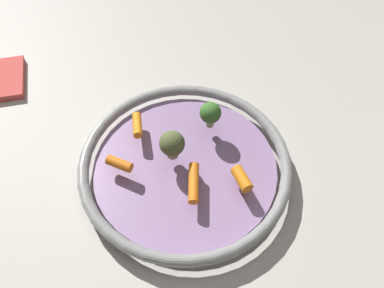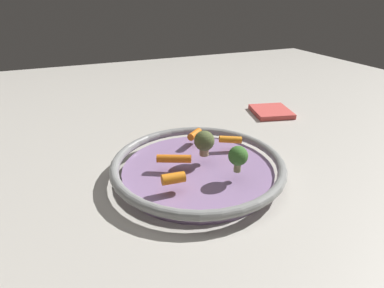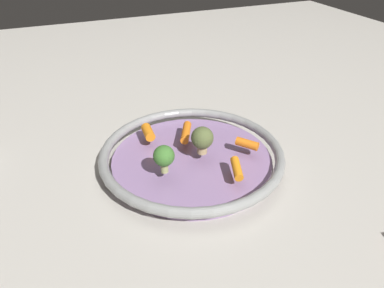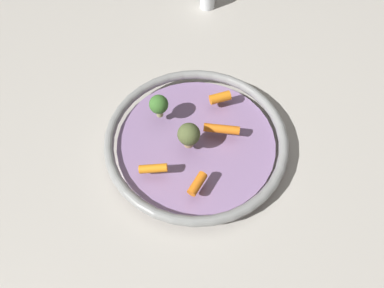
{
  "view_description": "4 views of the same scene",
  "coord_description": "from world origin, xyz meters",
  "px_view_note": "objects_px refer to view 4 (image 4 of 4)",
  "views": [
    {
      "loc": [
        -0.16,
        -0.37,
        0.63
      ],
      "look_at": [
        0.01,
        0.0,
        0.07
      ],
      "focal_mm": 42.19,
      "sensor_mm": 36.0,
      "label": 1
    },
    {
      "loc": [
        0.51,
        -0.23,
        0.34
      ],
      "look_at": [
        -0.01,
        -0.01,
        0.07
      ],
      "focal_mm": 30.13,
      "sensor_mm": 36.0,
      "label": 2
    },
    {
      "loc": [
        0.22,
        0.53,
        0.41
      ],
      "look_at": [
        0.01,
        0.02,
        0.06
      ],
      "focal_mm": 34.38,
      "sensor_mm": 36.0,
      "label": 3
    },
    {
      "loc": [
        -0.35,
        0.14,
        0.59
      ],
      "look_at": [
        -0.02,
        0.02,
        0.06
      ],
      "focal_mm": 33.94,
      "sensor_mm": 36.0,
      "label": 4
    }
  ],
  "objects_px": {
    "serving_bowl": "(196,141)",
    "baby_carrot_right": "(220,98)",
    "baby_carrot_near_rim": "(153,168)",
    "broccoli_floret_mid": "(159,105)",
    "broccoli_floret_edge": "(189,135)",
    "baby_carrot_back": "(222,129)",
    "baby_carrot_left": "(197,184)"
  },
  "relations": [
    {
      "from": "serving_bowl",
      "to": "baby_carrot_right",
      "type": "xyz_separation_m",
      "value": [
        0.06,
        -0.07,
        0.03
      ]
    },
    {
      "from": "baby_carrot_near_rim",
      "to": "broccoli_floret_mid",
      "type": "relative_size",
      "value": 0.97
    },
    {
      "from": "baby_carrot_near_rim",
      "to": "baby_carrot_right",
      "type": "bearing_deg",
      "value": -58.21
    },
    {
      "from": "baby_carrot_near_rim",
      "to": "broccoli_floret_mid",
      "type": "distance_m",
      "value": 0.12
    },
    {
      "from": "baby_carrot_near_rim",
      "to": "broccoli_floret_mid",
      "type": "xyz_separation_m",
      "value": [
        0.11,
        -0.05,
        0.02
      ]
    },
    {
      "from": "broccoli_floret_edge",
      "to": "broccoli_floret_mid",
      "type": "xyz_separation_m",
      "value": [
        0.08,
        0.03,
        0.0
      ]
    },
    {
      "from": "baby_carrot_back",
      "to": "broccoli_floret_mid",
      "type": "xyz_separation_m",
      "value": [
        0.08,
        0.1,
        0.02
      ]
    },
    {
      "from": "baby_carrot_back",
      "to": "baby_carrot_near_rim",
      "type": "xyz_separation_m",
      "value": [
        -0.04,
        0.14,
        -0.0
      ]
    },
    {
      "from": "broccoli_floret_edge",
      "to": "serving_bowl",
      "type": "bearing_deg",
      "value": -56.54
    },
    {
      "from": "serving_bowl",
      "to": "broccoli_floret_edge",
      "type": "distance_m",
      "value": 0.05
    },
    {
      "from": "baby_carrot_left",
      "to": "serving_bowl",
      "type": "bearing_deg",
      "value": -19.82
    },
    {
      "from": "baby_carrot_right",
      "to": "baby_carrot_left",
      "type": "relative_size",
      "value": 0.96
    },
    {
      "from": "baby_carrot_near_rim",
      "to": "baby_carrot_left",
      "type": "bearing_deg",
      "value": -131.71
    },
    {
      "from": "baby_carrot_right",
      "to": "broccoli_floret_mid",
      "type": "distance_m",
      "value": 0.12
    },
    {
      "from": "serving_bowl",
      "to": "broccoli_floret_mid",
      "type": "bearing_deg",
      "value": 34.82
    },
    {
      "from": "serving_bowl",
      "to": "baby_carrot_near_rim",
      "type": "xyz_separation_m",
      "value": [
        -0.04,
        0.1,
        0.03
      ]
    },
    {
      "from": "serving_bowl",
      "to": "broccoli_floret_mid",
      "type": "relative_size",
      "value": 6.86
    },
    {
      "from": "baby_carrot_back",
      "to": "baby_carrot_right",
      "type": "distance_m",
      "value": 0.07
    },
    {
      "from": "baby_carrot_right",
      "to": "baby_carrot_left",
      "type": "distance_m",
      "value": 0.19
    },
    {
      "from": "baby_carrot_right",
      "to": "broccoli_floret_mid",
      "type": "relative_size",
      "value": 0.81
    },
    {
      "from": "baby_carrot_back",
      "to": "broccoli_floret_edge",
      "type": "relative_size",
      "value": 1.27
    },
    {
      "from": "baby_carrot_back",
      "to": "baby_carrot_left",
      "type": "bearing_deg",
      "value": 137.54
    },
    {
      "from": "baby_carrot_right",
      "to": "broccoli_floret_edge",
      "type": "bearing_deg",
      "value": 128.94
    },
    {
      "from": "baby_carrot_right",
      "to": "baby_carrot_near_rim",
      "type": "height_order",
      "value": "baby_carrot_right"
    },
    {
      "from": "baby_carrot_back",
      "to": "baby_carrot_right",
      "type": "height_order",
      "value": "baby_carrot_right"
    },
    {
      "from": "serving_bowl",
      "to": "broccoli_floret_edge",
      "type": "height_order",
      "value": "broccoli_floret_edge"
    },
    {
      "from": "baby_carrot_near_rim",
      "to": "broccoli_floret_mid",
      "type": "bearing_deg",
      "value": -22.92
    },
    {
      "from": "baby_carrot_back",
      "to": "baby_carrot_right",
      "type": "xyz_separation_m",
      "value": [
        0.07,
        -0.03,
        0.0
      ]
    },
    {
      "from": "serving_bowl",
      "to": "baby_carrot_near_rim",
      "type": "distance_m",
      "value": 0.11
    },
    {
      "from": "baby_carrot_back",
      "to": "baby_carrot_near_rim",
      "type": "relative_size",
      "value": 1.36
    },
    {
      "from": "serving_bowl",
      "to": "broccoli_floret_edge",
      "type": "bearing_deg",
      "value": 123.46
    },
    {
      "from": "baby_carrot_left",
      "to": "baby_carrot_back",
      "type": "bearing_deg",
      "value": -42.46
    }
  ]
}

